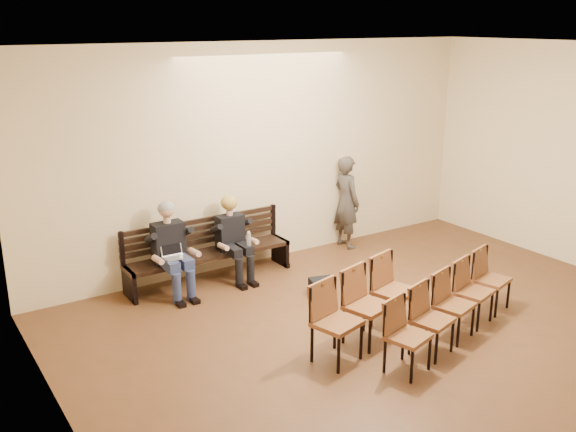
{
  "coord_description": "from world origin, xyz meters",
  "views": [
    {
      "loc": [
        -5.15,
        -3.58,
        3.8
      ],
      "look_at": [
        -0.19,
        4.05,
        1.01
      ],
      "focal_mm": 40.0,
      "sensor_mm": 36.0,
      "label": 1
    }
  ],
  "objects_px": {
    "seated_man": "(171,249)",
    "laptop": "(175,260)",
    "passerby": "(346,195)",
    "bag": "(322,287)",
    "chair_row_front": "(367,307)",
    "bench": "(210,266)",
    "chair_row_back": "(454,306)",
    "water_bottle": "(249,246)",
    "seated_woman": "(233,242)"
  },
  "relations": [
    {
      "from": "seated_woman",
      "to": "laptop",
      "type": "bearing_deg",
      "value": -170.53
    },
    {
      "from": "seated_woman",
      "to": "chair_row_front",
      "type": "bearing_deg",
      "value": -81.79
    },
    {
      "from": "water_bottle",
      "to": "laptop",
      "type": "bearing_deg",
      "value": 176.17
    },
    {
      "from": "water_bottle",
      "to": "chair_row_front",
      "type": "xyz_separation_m",
      "value": [
        0.26,
        -2.44,
        -0.09
      ]
    },
    {
      "from": "seated_woman",
      "to": "passerby",
      "type": "bearing_deg",
      "value": 5.41
    },
    {
      "from": "bag",
      "to": "chair_row_back",
      "type": "bearing_deg",
      "value": -72.22
    },
    {
      "from": "seated_woman",
      "to": "seated_man",
      "type": "bearing_deg",
      "value": 180.0
    },
    {
      "from": "chair_row_back",
      "to": "seated_man",
      "type": "bearing_deg",
      "value": 111.06
    },
    {
      "from": "bench",
      "to": "chair_row_back",
      "type": "distance_m",
      "value": 3.72
    },
    {
      "from": "seated_woman",
      "to": "laptop",
      "type": "distance_m",
      "value": 1.03
    },
    {
      "from": "bench",
      "to": "seated_woman",
      "type": "height_order",
      "value": "seated_woman"
    },
    {
      "from": "passerby",
      "to": "chair_row_back",
      "type": "distance_m",
      "value": 3.56
    },
    {
      "from": "laptop",
      "to": "water_bottle",
      "type": "relative_size",
      "value": 1.37
    },
    {
      "from": "seated_man",
      "to": "chair_row_front",
      "type": "bearing_deg",
      "value": -62.63
    },
    {
      "from": "passerby",
      "to": "chair_row_front",
      "type": "bearing_deg",
      "value": 145.57
    },
    {
      "from": "laptop",
      "to": "chair_row_back",
      "type": "relative_size",
      "value": 0.12
    },
    {
      "from": "chair_row_back",
      "to": "chair_row_front",
      "type": "bearing_deg",
      "value": 137.92
    },
    {
      "from": "seated_man",
      "to": "chair_row_back",
      "type": "bearing_deg",
      "value": -53.23
    },
    {
      "from": "laptop",
      "to": "passerby",
      "type": "xyz_separation_m",
      "value": [
        3.34,
        0.39,
        0.36
      ]
    },
    {
      "from": "bench",
      "to": "chair_row_back",
      "type": "xyz_separation_m",
      "value": [
        1.72,
        -3.29,
        0.2
      ]
    },
    {
      "from": "seated_man",
      "to": "chair_row_front",
      "type": "distance_m",
      "value": 3.03
    },
    {
      "from": "laptop",
      "to": "chair_row_front",
      "type": "xyz_separation_m",
      "value": [
        1.41,
        -2.51,
        -0.09
      ]
    },
    {
      "from": "seated_woman",
      "to": "laptop",
      "type": "xyz_separation_m",
      "value": [
        -1.02,
        -0.17,
        -0.02
      ]
    },
    {
      "from": "bench",
      "to": "seated_man",
      "type": "distance_m",
      "value": 0.8
    },
    {
      "from": "laptop",
      "to": "chair_row_back",
      "type": "distance_m",
      "value": 3.83
    },
    {
      "from": "seated_man",
      "to": "chair_row_front",
      "type": "relative_size",
      "value": 0.79
    },
    {
      "from": "laptop",
      "to": "passerby",
      "type": "height_order",
      "value": "passerby"
    },
    {
      "from": "bag",
      "to": "chair_row_front",
      "type": "height_order",
      "value": "chair_row_front"
    },
    {
      "from": "bag",
      "to": "bench",
      "type": "bearing_deg",
      "value": 128.8
    },
    {
      "from": "passerby",
      "to": "laptop",
      "type": "bearing_deg",
      "value": 95.91
    },
    {
      "from": "bench",
      "to": "chair_row_front",
      "type": "relative_size",
      "value": 1.53
    },
    {
      "from": "seated_man",
      "to": "bench",
      "type": "bearing_deg",
      "value": 10.45
    },
    {
      "from": "bench",
      "to": "laptop",
      "type": "relative_size",
      "value": 8.33
    },
    {
      "from": "bench",
      "to": "bag",
      "type": "relative_size",
      "value": 7.6
    },
    {
      "from": "bag",
      "to": "seated_woman",
      "type": "bearing_deg",
      "value": 120.98
    },
    {
      "from": "seated_man",
      "to": "water_bottle",
      "type": "bearing_deg",
      "value": -12.31
    },
    {
      "from": "seated_woman",
      "to": "chair_row_back",
      "type": "xyz_separation_m",
      "value": [
        1.37,
        -3.17,
        -0.16
      ]
    },
    {
      "from": "passerby",
      "to": "bench",
      "type": "bearing_deg",
      "value": 91.39
    },
    {
      "from": "bench",
      "to": "passerby",
      "type": "bearing_deg",
      "value": 2.14
    },
    {
      "from": "bag",
      "to": "chair_row_back",
      "type": "distance_m",
      "value": 2.04
    },
    {
      "from": "water_bottle",
      "to": "seated_woman",
      "type": "bearing_deg",
      "value": 117.58
    },
    {
      "from": "passerby",
      "to": "chair_row_back",
      "type": "xyz_separation_m",
      "value": [
        -0.96,
        -3.39,
        -0.5
      ]
    },
    {
      "from": "seated_man",
      "to": "water_bottle",
      "type": "relative_size",
      "value": 5.86
    },
    {
      "from": "seated_man",
      "to": "laptop",
      "type": "bearing_deg",
      "value": -95.73
    },
    {
      "from": "bench",
      "to": "seated_man",
      "type": "height_order",
      "value": "seated_man"
    },
    {
      "from": "seated_woman",
      "to": "passerby",
      "type": "relative_size",
      "value": 0.64
    },
    {
      "from": "bench",
      "to": "passerby",
      "type": "relative_size",
      "value": 1.41
    },
    {
      "from": "bag",
      "to": "passerby",
      "type": "distance_m",
      "value": 2.3
    },
    {
      "from": "seated_man",
      "to": "water_bottle",
      "type": "distance_m",
      "value": 1.16
    },
    {
      "from": "water_bottle",
      "to": "bag",
      "type": "xyz_separation_m",
      "value": [
        0.62,
        -1.0,
        -0.44
      ]
    }
  ]
}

